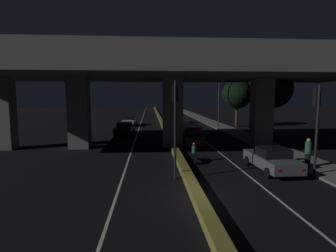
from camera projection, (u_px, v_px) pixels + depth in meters
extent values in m
plane|color=black|center=(196.00, 198.00, 11.72)|extent=(200.00, 200.00, 0.00)
cube|color=beige|center=(141.00, 123.00, 46.17)|extent=(0.12, 126.00, 0.00)
cube|color=beige|center=(181.00, 122.00, 46.67)|extent=(0.12, 126.00, 0.00)
cube|color=olive|center=(161.00, 121.00, 46.40)|extent=(0.55, 126.00, 0.39)
cube|color=slate|center=(219.00, 126.00, 40.07)|extent=(2.81, 126.00, 0.14)
cube|color=slate|center=(79.00, 113.00, 22.81)|extent=(1.73, 1.34, 6.16)
cube|color=slate|center=(262.00, 113.00, 23.95)|extent=(1.73, 1.34, 6.16)
cube|color=slate|center=(173.00, 113.00, 23.38)|extent=(1.73, 1.34, 6.16)
cube|color=slate|center=(3.00, 114.00, 22.36)|extent=(1.73, 1.34, 6.16)
cube|color=slate|center=(173.00, 66.00, 22.92)|extent=(35.54, 12.83, 2.09)
cube|color=#333335|center=(173.00, 48.00, 22.76)|extent=(35.54, 0.40, 0.90)
cylinder|color=black|center=(175.00, 131.00, 14.12)|extent=(0.14, 0.14, 5.37)
cube|color=black|center=(175.00, 93.00, 14.08)|extent=(0.30, 0.28, 0.95)
sphere|color=red|center=(175.00, 88.00, 14.19)|extent=(0.18, 0.18, 0.18)
sphere|color=black|center=(175.00, 93.00, 14.23)|extent=(0.18, 0.18, 0.18)
sphere|color=black|center=(175.00, 99.00, 14.26)|extent=(0.18, 0.18, 0.18)
cylinder|color=black|center=(317.00, 131.00, 14.69)|extent=(0.14, 0.14, 5.19)
cube|color=black|center=(317.00, 97.00, 14.66)|extent=(0.30, 0.28, 0.95)
sphere|color=red|center=(316.00, 92.00, 14.77)|extent=(0.18, 0.18, 0.18)
sphere|color=black|center=(315.00, 97.00, 14.80)|extent=(0.18, 0.18, 0.18)
sphere|color=black|center=(315.00, 102.00, 14.84)|extent=(0.18, 0.18, 0.18)
cylinder|color=#2D2D30|center=(219.00, 99.00, 37.59)|extent=(0.18, 0.18, 8.54)
cylinder|color=#2D2D30|center=(212.00, 69.00, 37.06)|extent=(2.17, 0.10, 0.10)
ellipsoid|color=#F2B759|center=(204.00, 70.00, 37.00)|extent=(0.56, 0.32, 0.24)
cube|color=#515459|center=(271.00, 161.00, 15.99)|extent=(1.94, 4.37, 0.64)
cube|color=black|center=(273.00, 152.00, 15.82)|extent=(1.66, 1.77, 0.51)
cylinder|color=black|center=(248.00, 161.00, 17.36)|extent=(0.21, 0.61, 0.60)
cylinder|color=black|center=(274.00, 160.00, 17.52)|extent=(0.21, 0.61, 0.60)
cylinder|color=black|center=(268.00, 173.00, 14.53)|extent=(0.21, 0.61, 0.60)
cylinder|color=black|center=(299.00, 172.00, 14.70)|extent=(0.21, 0.61, 0.60)
cube|color=red|center=(279.00, 171.00, 13.78)|extent=(0.18, 0.03, 0.11)
cube|color=red|center=(303.00, 170.00, 13.90)|extent=(0.18, 0.03, 0.11)
cube|color=black|center=(191.00, 138.00, 24.50)|extent=(1.82, 4.30, 0.78)
cube|color=black|center=(191.00, 129.00, 24.52)|extent=(1.59, 3.10, 0.76)
cylinder|color=black|center=(180.00, 140.00, 25.86)|extent=(0.21, 0.63, 0.62)
cylinder|color=black|center=(197.00, 139.00, 26.01)|extent=(0.21, 0.63, 0.62)
cylinder|color=black|center=(184.00, 145.00, 23.07)|extent=(0.21, 0.63, 0.62)
cylinder|color=black|center=(203.00, 144.00, 23.22)|extent=(0.21, 0.63, 0.62)
cube|color=red|center=(188.00, 141.00, 22.32)|extent=(0.18, 0.03, 0.11)
cube|color=red|center=(203.00, 141.00, 22.42)|extent=(0.18, 0.03, 0.11)
cube|color=silver|center=(183.00, 131.00, 30.14)|extent=(1.91, 4.55, 0.61)
cube|color=black|center=(183.00, 125.00, 30.08)|extent=(1.68, 2.73, 0.61)
cylinder|color=black|center=(173.00, 132.00, 31.60)|extent=(0.20, 0.67, 0.67)
cylinder|color=black|center=(189.00, 131.00, 31.73)|extent=(0.20, 0.67, 0.67)
cylinder|color=black|center=(176.00, 135.00, 28.62)|extent=(0.20, 0.67, 0.67)
cylinder|color=black|center=(193.00, 135.00, 28.76)|extent=(0.20, 0.67, 0.67)
cube|color=red|center=(179.00, 133.00, 27.83)|extent=(0.18, 0.03, 0.11)
cube|color=red|center=(192.00, 133.00, 27.93)|extent=(0.18, 0.03, 0.11)
cube|color=silver|center=(176.00, 124.00, 38.13)|extent=(1.75, 4.06, 0.61)
cube|color=black|center=(176.00, 119.00, 38.06)|extent=(1.54, 2.43, 0.68)
cylinder|color=black|center=(169.00, 125.00, 39.43)|extent=(0.20, 0.62, 0.62)
cylinder|color=black|center=(180.00, 125.00, 39.55)|extent=(0.20, 0.62, 0.62)
cylinder|color=black|center=(171.00, 127.00, 36.78)|extent=(0.20, 0.62, 0.62)
cylinder|color=black|center=(183.00, 127.00, 36.90)|extent=(0.20, 0.62, 0.62)
cube|color=red|center=(173.00, 125.00, 36.07)|extent=(0.18, 0.03, 0.11)
cube|color=red|center=(181.00, 125.00, 36.15)|extent=(0.18, 0.03, 0.11)
cube|color=black|center=(174.00, 120.00, 44.66)|extent=(1.93, 3.97, 0.69)
cube|color=black|center=(174.00, 115.00, 44.67)|extent=(1.67, 2.87, 0.87)
cylinder|color=black|center=(168.00, 121.00, 45.88)|extent=(0.23, 0.65, 0.64)
cylinder|color=black|center=(177.00, 121.00, 46.07)|extent=(0.23, 0.65, 0.64)
cylinder|color=black|center=(169.00, 122.00, 43.33)|extent=(0.23, 0.65, 0.64)
cylinder|color=black|center=(180.00, 122.00, 43.52)|extent=(0.23, 0.65, 0.64)
cube|color=red|center=(171.00, 120.00, 42.65)|extent=(0.18, 0.04, 0.11)
cube|color=red|center=(179.00, 120.00, 42.79)|extent=(0.18, 0.04, 0.11)
cube|color=black|center=(125.00, 129.00, 31.39)|extent=(2.10, 4.74, 0.72)
cube|color=black|center=(125.00, 124.00, 31.44)|extent=(1.74, 1.94, 0.47)
cylinder|color=black|center=(131.00, 134.00, 29.93)|extent=(0.23, 0.60, 0.59)
cylinder|color=black|center=(115.00, 134.00, 29.88)|extent=(0.23, 0.60, 0.59)
cylinder|color=black|center=(134.00, 130.00, 32.98)|extent=(0.23, 0.60, 0.59)
cylinder|color=black|center=(119.00, 131.00, 32.94)|extent=(0.23, 0.60, 0.59)
cube|color=white|center=(132.00, 128.00, 33.75)|extent=(0.18, 0.04, 0.11)
cube|color=white|center=(122.00, 128.00, 33.71)|extent=(0.18, 0.04, 0.11)
cube|color=silver|center=(129.00, 122.00, 41.17)|extent=(1.98, 4.62, 0.63)
cube|color=black|center=(130.00, 118.00, 41.22)|extent=(1.64, 1.89, 0.47)
cylinder|color=black|center=(134.00, 125.00, 39.73)|extent=(0.23, 0.65, 0.64)
cylinder|color=black|center=(123.00, 125.00, 39.69)|extent=(0.23, 0.65, 0.64)
cylinder|color=black|center=(136.00, 123.00, 42.71)|extent=(0.23, 0.65, 0.64)
cylinder|color=black|center=(125.00, 123.00, 42.67)|extent=(0.23, 0.65, 0.64)
cube|color=white|center=(135.00, 121.00, 43.46)|extent=(0.18, 0.04, 0.11)
cube|color=white|center=(127.00, 121.00, 43.43)|extent=(0.18, 0.04, 0.11)
cylinder|color=black|center=(193.00, 156.00, 18.84)|extent=(0.08, 0.55, 0.55)
cylinder|color=black|center=(196.00, 160.00, 17.56)|extent=(0.10, 0.55, 0.55)
cube|color=black|center=(194.00, 155.00, 18.17)|extent=(0.24, 0.98, 0.32)
cylinder|color=#26593F|center=(194.00, 149.00, 18.13)|extent=(0.32, 0.32, 0.50)
sphere|color=#B21919|center=(194.00, 144.00, 18.09)|extent=(0.24, 0.24, 0.24)
cube|color=red|center=(196.00, 157.00, 17.48)|extent=(0.08, 0.03, 0.08)
cylinder|color=black|center=(308.00, 160.00, 16.37)|extent=(0.32, 0.32, 0.86)
cylinder|color=#26593F|center=(308.00, 148.00, 16.28)|extent=(0.38, 0.38, 0.72)
sphere|color=tan|center=(309.00, 140.00, 16.23)|extent=(0.23, 0.23, 0.23)
cylinder|color=#38281C|center=(272.00, 122.00, 27.14)|extent=(0.30, 0.30, 3.84)
sphere|color=black|center=(273.00, 89.00, 26.77)|extent=(3.86, 3.86, 3.86)
cylinder|color=#38281C|center=(237.00, 116.00, 39.92)|extent=(0.42, 0.42, 3.28)
sphere|color=black|center=(237.00, 94.00, 39.55)|extent=(4.48, 4.48, 4.48)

